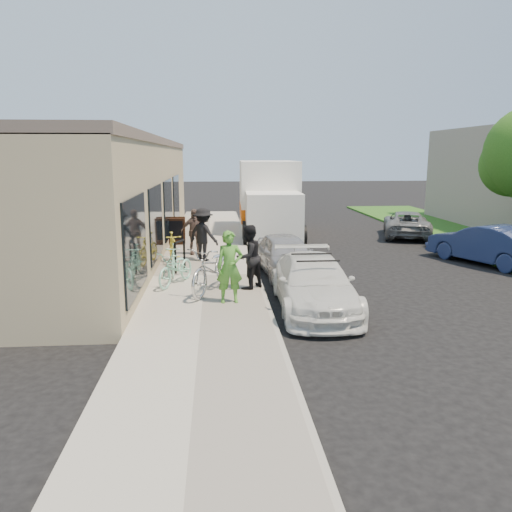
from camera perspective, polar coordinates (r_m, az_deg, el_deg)
name	(u,v)px	position (r m, az deg, el deg)	size (l,w,h in m)	color
ground	(286,309)	(12.03, 3.45, -6.03)	(120.00, 120.00, 0.00)	black
sidewalk	(205,277)	(14.80, -5.87, -2.44)	(3.00, 34.00, 0.15)	#A5A195
curb	(257,277)	(14.84, 0.13, -2.37)	(0.12, 34.00, 0.13)	gray
storefront	(121,195)	(19.74, -15.19, 6.73)	(3.60, 20.00, 4.22)	tan
bike_rack	(180,253)	(15.20, -8.70, 0.37)	(0.29, 0.63, 0.95)	black
sandwich_board	(177,231)	(19.87, -9.06, 2.86)	(0.65, 0.66, 1.06)	#33190E
sedan_white	(314,284)	(11.88, 6.60, -3.18)	(1.85, 4.34, 1.29)	white
sedan_silver	(285,255)	(15.25, 3.39, 0.15)	(1.49, 3.69, 1.26)	#A7A8AD
moving_truck	(269,202)	(23.08, 1.47, 6.16)	(2.76, 6.90, 3.35)	white
far_car_blue	(487,244)	(18.49, 24.86, 1.22)	(1.41, 4.06, 1.34)	navy
far_car_gray	(406,224)	(23.49, 16.82, 3.53)	(1.92, 4.17, 1.16)	slate
tandem_bike	(213,269)	(12.79, -4.93, -1.47)	(0.81, 2.33, 1.22)	silver
woman_rider	(230,267)	(11.81, -3.02, -1.26)	(0.63, 0.41, 1.73)	#498F2F
man_standing	(249,257)	(13.06, -0.86, -0.11)	(0.82, 0.64, 1.69)	black
cruiser_bike_a	(174,260)	(14.84, -9.37, -0.43)	(0.42, 1.48, 0.89)	#9AE6C7
cruiser_bike_b	(176,268)	(13.70, -9.11, -1.34)	(0.61, 1.76, 0.92)	#9AE6C7
cruiser_bike_c	(173,248)	(16.38, -9.50, 0.88)	(0.47, 1.67, 1.00)	gold
bystander_a	(203,234)	(16.67, -6.03, 2.47)	(1.14, 0.65, 1.76)	black
bystander_b	(194,232)	(17.79, -7.10, 2.78)	(0.95, 0.39, 1.62)	brown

